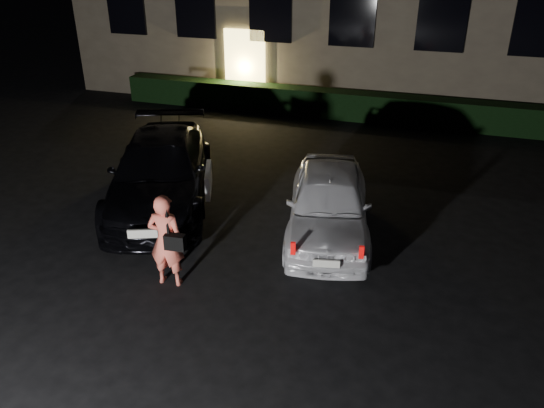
% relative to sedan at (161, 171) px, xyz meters
% --- Properties ---
extents(ground, '(80.00, 80.00, 0.00)m').
position_rel_sedan_xyz_m(ground, '(2.59, -3.35, -0.70)').
color(ground, black).
rests_on(ground, ground).
extents(hedge, '(15.00, 0.70, 0.85)m').
position_rel_sedan_xyz_m(hedge, '(2.59, 7.15, -0.28)').
color(hedge, black).
rests_on(hedge, ground).
extents(sedan, '(3.61, 5.23, 1.41)m').
position_rel_sedan_xyz_m(sedan, '(0.00, 0.00, 0.00)').
color(sedan, black).
rests_on(sedan, ground).
extents(hatch, '(2.26, 4.03, 1.30)m').
position_rel_sedan_xyz_m(hatch, '(3.70, -0.27, -0.06)').
color(hatch, white).
rests_on(hatch, ground).
extents(man, '(0.69, 0.44, 1.61)m').
position_rel_sedan_xyz_m(man, '(1.58, -2.71, 0.10)').
color(man, '#FF6E58').
rests_on(man, ground).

